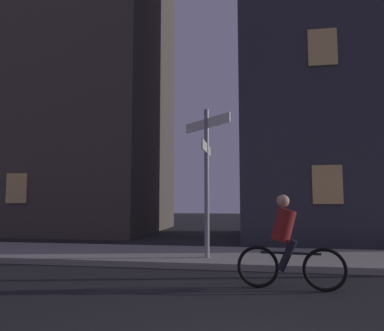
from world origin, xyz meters
name	(u,v)px	position (x,y,z in m)	size (l,w,h in m)	color
sidewalk_kerb	(250,257)	(0.00, 6.56, 0.07)	(40.00, 2.97, 0.14)	#9E9991
signpost	(207,167)	(-1.01, 5.88, 2.33)	(1.26, 1.70, 3.63)	gray
cyclist	(287,245)	(0.66, 3.56, 0.75)	(1.82, 0.36, 1.61)	black
building_left_block	(71,37)	(-9.29, 14.26, 10.14)	(9.58, 7.83, 20.29)	#4C443D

